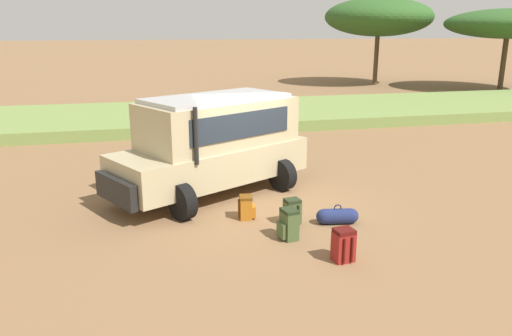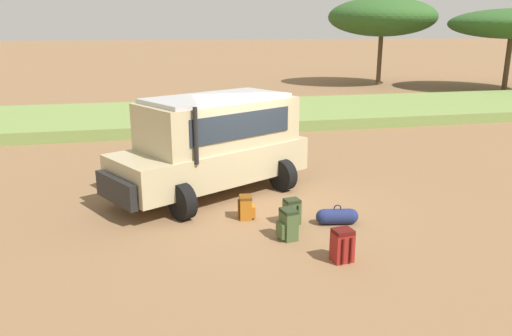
# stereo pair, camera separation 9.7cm
# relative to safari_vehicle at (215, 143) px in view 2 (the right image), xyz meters

# --- Properties ---
(ground_plane) EXTENTS (320.00, 320.00, 0.00)m
(ground_plane) POSITION_rel_safari_vehicle_xyz_m (0.81, -0.87, -1.29)
(ground_plane) COLOR olive
(grass_bank) EXTENTS (120.00, 7.00, 0.44)m
(grass_bank) POSITION_rel_safari_vehicle_xyz_m (0.81, 10.25, -1.07)
(grass_bank) COLOR olive
(grass_bank) RESTS_ON ground_plane
(safari_vehicle) EXTENTS (5.32, 4.00, 2.44)m
(safari_vehicle) POSITION_rel_safari_vehicle_xyz_m (0.00, 0.00, 0.00)
(safari_vehicle) COLOR tan
(safari_vehicle) RESTS_ON ground_plane
(backpack_beside_front_wheel) EXTENTS (0.39, 0.43, 0.61)m
(backpack_beside_front_wheel) POSITION_rel_safari_vehicle_xyz_m (1.63, -4.30, -1.00)
(backpack_beside_front_wheel) COLOR maroon
(backpack_beside_front_wheel) RESTS_ON ground_plane
(backpack_cluster_center) EXTENTS (0.41, 0.42, 0.62)m
(backpack_cluster_center) POSITION_rel_safari_vehicle_xyz_m (0.97, -3.16, -0.99)
(backpack_cluster_center) COLOR #42562D
(backpack_cluster_center) RESTS_ON ground_plane
(backpack_near_rear_wheel) EXTENTS (0.40, 0.38, 0.51)m
(backpack_near_rear_wheel) POSITION_rel_safari_vehicle_xyz_m (0.39, -1.90, -1.05)
(backpack_near_rear_wheel) COLOR #B26619
(backpack_near_rear_wheel) RESTS_ON ground_plane
(backpack_outermost) EXTENTS (0.37, 0.41, 0.55)m
(backpack_outermost) POSITION_rel_safari_vehicle_xyz_m (1.27, -2.42, -1.03)
(backpack_outermost) COLOR #42562D
(backpack_outermost) RESTS_ON ground_plane
(duffel_bag_low_black_case) EXTENTS (0.90, 0.42, 0.43)m
(duffel_bag_low_black_case) POSITION_rel_safari_vehicle_xyz_m (2.21, -2.64, -1.13)
(duffel_bag_low_black_case) COLOR navy
(duffel_bag_low_black_case) RESTS_ON ground_plane
(acacia_tree_centre_back) EXTENTS (7.62, 7.11, 6.05)m
(acacia_tree_centre_back) POSITION_rel_safari_vehicle_xyz_m (15.08, 21.69, 3.42)
(acacia_tree_centre_back) COLOR brown
(acacia_tree_centre_back) RESTS_ON ground_plane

